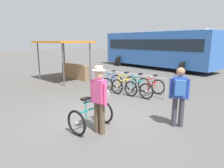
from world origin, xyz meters
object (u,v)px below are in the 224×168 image
Objects in this scene: racked_bike_red at (152,88)px; market_stall at (69,57)px; racked_bike_blue at (112,82)px; racked_bike_teal at (138,86)px; pedestrian_with_backpack at (179,94)px; person_with_featured_bike at (99,97)px; racked_bike_yellow at (124,84)px; bus_distant at (157,48)px; featured_bicycle at (93,112)px.

racked_bike_red is 0.34× the size of market_stall.
racked_bike_blue is 0.34× the size of market_stall.
pedestrian_with_backpack is at bearing -44.26° from racked_bike_teal.
racked_bike_blue is 0.67× the size of person_with_featured_bike.
pedestrian_with_backpack is (3.92, -2.47, 0.57)m from racked_bike_blue.
racked_bike_yellow is at bearing 179.40° from racked_bike_teal.
racked_bike_yellow is 4.46m from market_stall.
person_with_featured_bike reaches higher than pedestrian_with_backpack.
racked_bike_red is at bearing -0.60° from racked_bike_yellow.
racked_bike_yellow is at bearing 113.17° from person_with_featured_bike.
racked_bike_red is (2.10, -0.02, -0.00)m from racked_bike_blue.
bus_distant is (-5.28, 11.10, 0.80)m from pedestrian_with_backpack.
racked_bike_teal is at bearing -72.30° from bus_distant.
market_stall is (-4.29, 0.65, 1.03)m from racked_bike_yellow.
person_with_featured_bike is (0.32, -3.99, 0.58)m from racked_bike_red.
featured_bicycle is 0.73× the size of pedestrian_with_backpack.
pedestrian_with_backpack is (3.22, -2.46, 0.57)m from racked_bike_yellow.
racked_bike_teal is 4.17m from person_with_featured_bike.
featured_bicycle is 0.63m from person_with_featured_bike.
racked_bike_red is 0.11× the size of bus_distant.
featured_bicycle is (1.38, -3.84, 0.08)m from racked_bike_yellow.
bus_distant is (-3.46, 8.65, 1.37)m from racked_bike_red.
pedestrian_with_backpack is (2.52, -2.46, 0.57)m from racked_bike_teal.
market_stall reaches higher than racked_bike_red.
featured_bicycle is (-0.02, -3.83, 0.08)m from racked_bike_red.
racked_bike_teal is at bearing -0.60° from racked_bike_yellow.
racked_bike_blue is 0.96× the size of featured_bicycle.
bus_distant is at bearing 74.40° from market_stall.
market_stall is (-3.59, 0.64, 1.03)m from racked_bike_blue.
pedestrian_with_backpack is 12.32m from bus_distant.
person_with_featured_bike is at bearing -26.34° from featured_bicycle.
bus_distant reaches higher than racked_bike_teal.
racked_bike_red is 9.42m from bus_distant.
bus_distant reaches higher than market_stall.
racked_bike_teal is 0.95× the size of featured_bicycle.
racked_bike_blue is at bearing -10.16° from market_stall.
pedestrian_with_backpack is at bearing -53.38° from racked_bike_red.
featured_bicycle is 13.01m from bus_distant.
racked_bike_red is at bearing -6.67° from market_stall.
racked_bike_red is at bearing 89.67° from featured_bicycle.
racked_bike_red is at bearing 94.52° from person_with_featured_bike.
racked_bike_yellow is at bearing -8.63° from market_stall.
market_stall reaches higher than racked_bike_blue.
bus_distant is (-3.77, 12.64, 0.79)m from person_with_featured_bike.
racked_bike_blue is 1.40m from racked_bike_teal.
racked_bike_blue is 2.10m from racked_bike_red.
racked_bike_blue is at bearing 121.03° from person_with_featured_bike.
racked_bike_teal is 0.34× the size of market_stall.
racked_bike_red is 3.83m from featured_bicycle.
person_with_featured_bike is 7.61m from market_stall.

